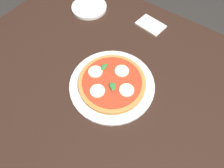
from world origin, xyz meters
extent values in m
plane|color=#2D2B28|center=(0.00, 0.00, 0.00)|extent=(6.00, 6.00, 0.00)
cube|color=black|center=(0.00, 0.00, 0.74)|extent=(1.50, 1.11, 0.04)
cube|color=black|center=(-0.67, 0.47, 0.36)|extent=(0.07, 0.07, 0.72)
cylinder|color=silver|center=(-0.06, 0.02, 0.77)|extent=(0.34, 0.34, 0.01)
cylinder|color=#C6843F|center=(-0.06, 0.02, 0.78)|extent=(0.26, 0.26, 0.02)
cylinder|color=#B7381E|center=(-0.06, 0.02, 0.80)|extent=(0.23, 0.23, 0.00)
cylinder|color=beige|center=(0.01, 0.02, 0.80)|extent=(0.06, 0.06, 0.00)
cylinder|color=beige|center=(-0.06, 0.08, 0.80)|extent=(0.06, 0.06, 0.00)
cylinder|color=beige|center=(-0.14, 0.02, 0.80)|extent=(0.06, 0.06, 0.00)
cylinder|color=beige|center=(-0.08, -0.05, 0.80)|extent=(0.06, 0.06, 0.00)
ellipsoid|color=#337F38|center=(-0.12, 0.05, 0.80)|extent=(0.02, 0.04, 0.00)
ellipsoid|color=#337F38|center=(-0.05, 0.00, 0.80)|extent=(0.04, 0.03, 0.00)
ellipsoid|color=#337F38|center=(-0.04, 0.00, 0.80)|extent=(0.03, 0.04, 0.00)
cylinder|color=white|center=(-0.43, 0.33, 0.77)|extent=(0.18, 0.18, 0.01)
cube|color=white|center=(-0.10, 0.41, 0.77)|extent=(0.14, 0.11, 0.01)
camera|label=1|loc=(0.16, -0.29, 1.43)|focal=30.73mm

